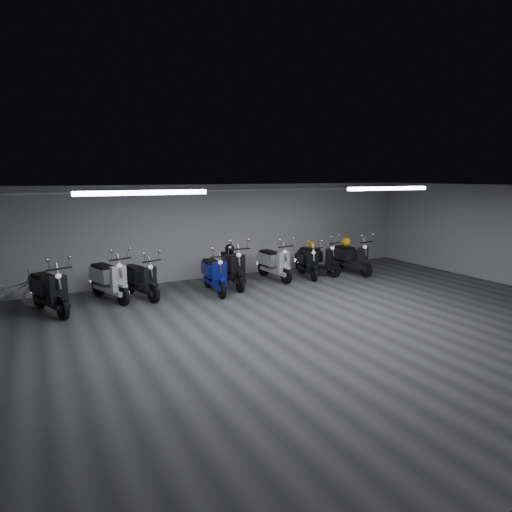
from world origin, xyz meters
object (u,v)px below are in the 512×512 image
scooter_9 (352,253)px  helmet_1 (346,242)px  scooter_5 (232,261)px  scooter_8 (318,254)px  scooter_2 (109,273)px  scooter_3 (140,274)px  bicycle (7,289)px  scooter_4 (214,268)px  scooter_6 (274,258)px  scooter_0 (49,284)px  scooter_7 (308,257)px  helmet_2 (312,245)px  helmet_0 (230,249)px

scooter_9 → helmet_1: bearing=90.0°
scooter_5 → scooter_8: bearing=8.8°
scooter_2 → scooter_8: size_ratio=1.06×
scooter_3 → bicycle: bearing=155.9°
scooter_4 → scooter_6: (2.13, 0.53, 0.00)m
scooter_0 → scooter_8: bearing=-17.0°
scooter_3 → scooter_2: bearing=146.4°
scooter_3 → scooter_8: size_ratio=0.98×
scooter_7 → scooter_4: bearing=-159.3°
scooter_4 → helmet_2: bearing=15.8°
scooter_6 → helmet_2: size_ratio=7.87×
scooter_3 → scooter_5: 2.57m
scooter_6 → scooter_7: scooter_6 is taller
scooter_7 → helmet_2: 0.62m
scooter_9 → bicycle: (-9.45, 0.49, -0.12)m
helmet_1 → helmet_2: bearing=162.1°
scooter_0 → helmet_1: 8.60m
scooter_8 → scooter_3: bearing=160.3°
scooter_7 → scooter_8: bearing=31.2°
scooter_2 → bicycle: (-2.18, 0.07, -0.14)m
scooter_0 → scooter_5: 4.64m
scooter_5 → helmet_1: (3.96, -0.03, 0.26)m
scooter_5 → scooter_4: bearing=-144.1°
helmet_1 → bicycle: bearing=178.5°
scooter_2 → scooter_5: scooter_5 is taller
helmet_0 → helmet_2: 2.84m
scooter_2 → helmet_1: 7.24m
scooter_6 → scooter_9: 2.60m
scooter_4 → scooter_2: bearing=173.0°
bicycle → helmet_1: (9.42, -0.24, 0.42)m
scooter_3 → helmet_2: 5.45m
scooter_3 → helmet_2: bearing=-15.4°
scooter_7 → bicycle: 7.95m
scooter_8 → bicycle: 8.42m
scooter_2 → scooter_3: size_ratio=1.08×
scooter_8 → helmet_1: (1.00, -0.12, 0.32)m
scooter_5 → bicycle: 5.46m
bicycle → helmet_2: (8.33, 0.11, 0.37)m
scooter_2 → scooter_6: (4.70, 0.00, -0.03)m
scooter_5 → helmet_2: bearing=13.4°
scooter_3 → scooter_5: (2.56, 0.04, 0.07)m
scooter_6 → bicycle: 6.89m
scooter_7 → scooter_9: size_ratio=0.92×
bicycle → scooter_3: bearing=-99.1°
scooter_8 → bicycle: (-8.41, 0.12, -0.10)m
scooter_6 → scooter_4: bearing=-170.4°
scooter_8 → helmet_0: scooter_8 is taller
bicycle → scooter_6: bearing=-94.7°
scooter_9 → helmet_0: scooter_9 is taller
helmet_0 → scooter_2: bearing=-177.9°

